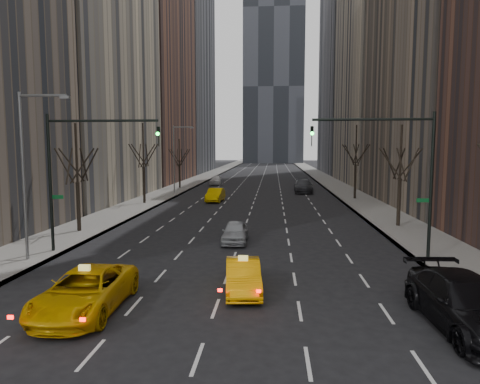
% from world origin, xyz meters
% --- Properties ---
extents(ground, '(400.00, 400.00, 0.00)m').
position_xyz_m(ground, '(0.00, 0.00, 0.00)').
color(ground, black).
rests_on(ground, ground).
extents(sidewalk_left, '(4.50, 320.00, 0.15)m').
position_xyz_m(sidewalk_left, '(-12.25, 70.00, 0.07)').
color(sidewalk_left, slate).
rests_on(sidewalk_left, ground).
extents(sidewalk_right, '(4.50, 320.00, 0.15)m').
position_xyz_m(sidewalk_right, '(12.25, 70.00, 0.07)').
color(sidewalk_right, slate).
rests_on(sidewalk_right, ground).
extents(bld_left_far, '(14.00, 28.00, 44.00)m').
position_xyz_m(bld_left_far, '(-21.50, 66.00, 22.00)').
color(bld_left_far, brown).
rests_on(bld_left_far, ground).
extents(bld_left_deep, '(14.00, 30.00, 60.00)m').
position_xyz_m(bld_left_deep, '(-21.50, 96.00, 30.00)').
color(bld_left_deep, slate).
rests_on(bld_left_deep, ground).
extents(bld_right_far, '(14.00, 28.00, 50.00)m').
position_xyz_m(bld_right_far, '(21.50, 64.00, 25.00)').
color(bld_right_far, '#BEAE91').
rests_on(bld_right_far, ground).
extents(bld_right_deep, '(14.00, 30.00, 58.00)m').
position_xyz_m(bld_right_deep, '(21.50, 95.00, 29.00)').
color(bld_right_deep, slate).
rests_on(bld_right_deep, ground).
extents(tower_far, '(24.00, 24.00, 120.00)m').
position_xyz_m(tower_far, '(2.00, 170.00, 60.00)').
color(tower_far, black).
rests_on(tower_far, ground).
extents(tree_lw_b, '(3.36, 3.50, 7.82)m').
position_xyz_m(tree_lw_b, '(-12.00, 18.00, 3.72)').
color(tree_lw_b, black).
rests_on(tree_lw_b, ground).
extents(tree_lw_c, '(3.36, 3.50, 8.74)m').
position_xyz_m(tree_lw_c, '(-12.00, 34.00, 4.04)').
color(tree_lw_c, black).
rests_on(tree_lw_c, ground).
extents(tree_lw_d, '(3.36, 3.50, 7.36)m').
position_xyz_m(tree_lw_d, '(-12.00, 52.00, 3.56)').
color(tree_lw_d, black).
rests_on(tree_lw_d, ground).
extents(tree_rw_b, '(3.36, 3.50, 7.82)m').
position_xyz_m(tree_rw_b, '(12.00, 22.00, 3.72)').
color(tree_rw_b, black).
rests_on(tree_rw_b, ground).
extents(tree_rw_c, '(3.36, 3.50, 8.74)m').
position_xyz_m(tree_rw_c, '(12.00, 40.00, 4.04)').
color(tree_rw_c, black).
rests_on(tree_rw_c, ground).
extents(traffic_mast_left, '(6.69, 0.39, 8.00)m').
position_xyz_m(traffic_mast_left, '(-9.11, 12.00, 5.49)').
color(traffic_mast_left, black).
rests_on(traffic_mast_left, ground).
extents(traffic_mast_right, '(6.69, 0.39, 8.00)m').
position_xyz_m(traffic_mast_right, '(9.11, 12.00, 5.49)').
color(traffic_mast_right, black).
rests_on(traffic_mast_right, ground).
extents(streetlight_near, '(2.83, 0.22, 9.00)m').
position_xyz_m(streetlight_near, '(-10.84, 10.00, 5.62)').
color(streetlight_near, slate).
rests_on(streetlight_near, ground).
extents(streetlight_far, '(2.83, 0.22, 9.00)m').
position_xyz_m(streetlight_far, '(-10.84, 45.00, 5.62)').
color(streetlight_far, slate).
rests_on(streetlight_far, ground).
extents(taxi_suv, '(2.75, 5.80, 1.60)m').
position_xyz_m(taxi_suv, '(-4.89, 3.32, 0.80)').
color(taxi_suv, '#E1A704').
rests_on(taxi_suv, ground).
extents(taxi_sedan, '(1.88, 4.31, 1.38)m').
position_xyz_m(taxi_sedan, '(0.93, 6.02, 0.69)').
color(taxi_sedan, '#FFA405').
rests_on(taxi_sedan, ground).
extents(silver_sedan_ahead, '(1.67, 4.07, 1.38)m').
position_xyz_m(silver_sedan_ahead, '(-0.28, 15.67, 0.69)').
color(silver_sedan_ahead, '#97999E').
rests_on(silver_sedan_ahead, ground).
extents(parked_suv_black, '(2.90, 6.35, 1.80)m').
position_xyz_m(parked_suv_black, '(8.83, 2.82, 0.90)').
color(parked_suv_black, black).
rests_on(parked_suv_black, ground).
extents(far_taxi, '(1.85, 4.73, 1.54)m').
position_xyz_m(far_taxi, '(-4.46, 36.80, 0.77)').
color(far_taxi, '#FBC405').
rests_on(far_taxi, ground).
extents(far_suv_grey, '(2.67, 6.23, 1.79)m').
position_xyz_m(far_suv_grey, '(6.37, 47.69, 0.90)').
color(far_suv_grey, '#313236').
rests_on(far_suv_grey, ground).
extents(far_car_white, '(2.02, 4.71, 1.58)m').
position_xyz_m(far_car_white, '(-7.39, 59.03, 0.79)').
color(far_car_white, white).
rests_on(far_car_white, ground).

